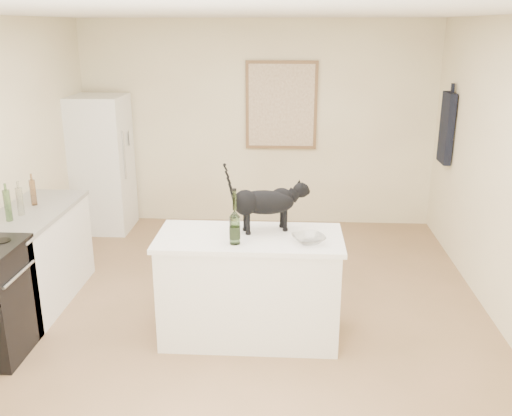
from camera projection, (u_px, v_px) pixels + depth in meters
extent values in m
plane|color=#9C7453|center=(240.00, 322.00, 5.01)|extent=(5.50, 5.50, 0.00)
plane|color=white|center=(237.00, 13.00, 4.21)|extent=(5.50, 5.50, 0.00)
plane|color=#FAF0C2|center=(258.00, 125.00, 7.22)|extent=(4.50, 0.00, 4.50)
plane|color=#FAF0C2|center=(171.00, 385.00, 2.00)|extent=(4.50, 0.00, 4.50)
cube|color=white|center=(250.00, 289.00, 4.69)|extent=(1.44, 0.67, 0.86)
cube|color=white|center=(249.00, 238.00, 4.55)|extent=(1.50, 0.70, 0.04)
cube|color=white|center=(35.00, 259.00, 5.28)|extent=(0.60, 1.40, 0.86)
cube|color=gray|center=(29.00, 214.00, 5.14)|extent=(0.62, 1.44, 0.04)
cube|color=white|center=(101.00, 164.00, 7.09)|extent=(0.68, 0.68, 1.70)
cube|color=brown|center=(281.00, 105.00, 7.10)|extent=(0.90, 0.03, 1.10)
cube|color=beige|center=(281.00, 106.00, 7.08)|extent=(0.82, 0.00, 1.02)
cube|color=black|center=(447.00, 128.00, 6.41)|extent=(0.08, 0.34, 0.80)
cylinder|color=#2D4F1F|center=(235.00, 220.00, 4.32)|extent=(0.09, 0.09, 0.39)
imported|color=silver|center=(309.00, 239.00, 4.39)|extent=(0.32, 0.32, 0.06)
cube|color=white|center=(129.00, 138.00, 7.09)|extent=(0.06, 0.13, 0.18)
cylinder|color=#25591E|center=(8.00, 206.00, 4.85)|extent=(0.06, 0.06, 0.27)
cylinder|color=brown|center=(33.00, 193.00, 5.28)|extent=(0.06, 0.06, 0.24)
cylinder|color=#A5B0A2|center=(20.00, 201.00, 5.01)|extent=(0.06, 0.06, 0.25)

